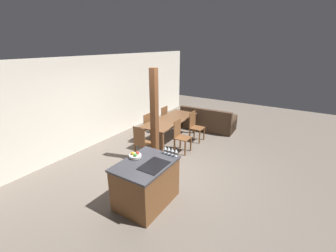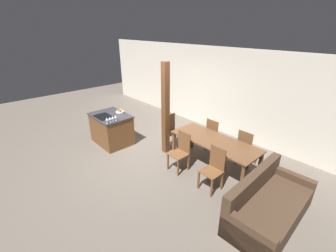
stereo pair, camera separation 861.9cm
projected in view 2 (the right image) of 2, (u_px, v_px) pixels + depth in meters
ground_plane at (148, 152)px, 6.33m from camera, size 16.00×16.00×0.00m
wall_back at (212, 89)px, 7.44m from camera, size 11.20×0.08×2.70m
kitchen_island at (112, 129)px, 6.71m from camera, size 1.19×0.89×0.90m
fruit_bowl at (120, 112)px, 6.65m from camera, size 0.24×0.24×0.11m
wine_glass_near at (107, 119)px, 5.90m from camera, size 0.07×0.07×0.16m
wine_glass_middle at (110, 118)px, 5.95m from camera, size 0.07×0.07×0.16m
wine_glass_far at (113, 117)px, 6.00m from camera, size 0.07×0.07×0.16m
wine_glass_end at (115, 117)px, 6.05m from camera, size 0.07×0.07×0.16m
dining_table at (214, 144)px, 5.42m from camera, size 2.18×0.86×0.75m
dining_chair_near_left at (181, 151)px, 5.42m from camera, size 0.40×0.40×0.97m
dining_chair_near_right at (214, 168)px, 4.75m from camera, size 0.40×0.40×0.97m
dining_chair_far_left at (214, 135)px, 6.22m from camera, size 0.40×0.40×0.97m
dining_chair_far_right at (246, 148)px, 5.55m from camera, size 0.40×0.40×0.97m
dining_chair_head_end at (173, 130)px, 6.48m from camera, size 0.40×0.40×0.97m
couch at (268, 206)px, 4.05m from camera, size 0.95×1.95×0.84m
timber_post at (166, 110)px, 5.89m from camera, size 0.16×0.16×2.49m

